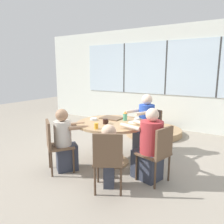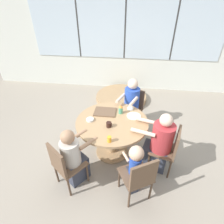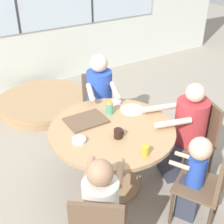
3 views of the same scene
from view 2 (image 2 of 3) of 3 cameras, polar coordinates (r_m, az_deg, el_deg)
The scene contains 19 objects.
ground_plane at distance 3.44m, azimuth -0.00°, elevation -12.75°, with size 16.00×16.00×0.00m, color gray.
wall_back_with_windows at distance 5.29m, azimuth 4.19°, elevation 22.24°, with size 8.40×0.08×2.80m.
dining_table at distance 3.05m, azimuth -0.00°, elevation -5.44°, with size 1.23×1.23×0.74m.
chair_for_woman_green_shirt at distance 2.96m, azimuth 18.21°, elevation -10.87°, with size 0.49×0.49×0.85m.
chair_for_man_blue_shirt at distance 2.69m, azimuth -15.42°, elevation -15.96°, with size 0.56×0.56×0.85m.
chair_for_man_teal_shirt at distance 3.82m, azimuth 7.06°, elevation 2.16°, with size 0.52×0.52×0.85m.
chair_for_toddler at distance 2.50m, azimuth 8.90°, elevation -20.07°, with size 0.54×0.54×0.85m.
person_woman_green_shirt at distance 2.97m, azimuth 14.90°, elevation -10.39°, with size 0.67×0.48×1.10m.
person_man_blue_shirt at distance 2.76m, azimuth -12.37°, elevation -14.71°, with size 0.52×0.56×1.03m.
person_man_teal_shirt at distance 3.68m, azimuth 6.11°, elevation 1.33°, with size 0.48×0.62×1.17m.
person_toddler at distance 2.59m, azimuth 7.19°, elevation -17.86°, with size 0.29×0.35×0.92m.
food_tray_dark at distance 3.15m, azimuth -2.29°, elevation 0.08°, with size 0.39×0.29×0.02m.
coffee_mug at distance 2.80m, azimuth -1.00°, elevation -4.13°, with size 0.09×0.08×0.09m.
sippy_cup at distance 3.09m, azimuth 2.85°, elevation 0.93°, with size 0.08×0.08×0.16m.
juice_glass at distance 2.54m, azimuth -0.87°, elevation -8.86°, with size 0.06×0.06×0.09m.
bowl_white_shallow at distance 2.97m, azimuth -7.18°, elevation -2.48°, with size 0.13×0.13×0.04m.
bowl_cereal at distance 3.25m, azimuth 6.04°, elevation 1.15°, with size 0.11×0.11×0.03m.
plate_tortillas at distance 3.08m, azimuth 7.13°, elevation -1.29°, with size 0.25×0.25×0.01m.
folded_table_stack at distance 4.99m, azimuth 2.98°, elevation 4.86°, with size 1.41×1.41×0.15m.
Camera 2 is at (0.30, -2.33, 2.52)m, focal length 28.00 mm.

